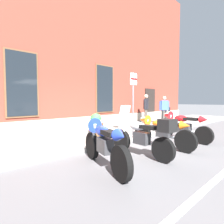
# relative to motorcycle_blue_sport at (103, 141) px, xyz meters

# --- Properties ---
(ground_plane) EXTENTS (140.00, 140.00, 0.00)m
(ground_plane) POSITION_rel_motorcycle_blue_sport_xyz_m (1.85, 1.21, -0.57)
(ground_plane) COLOR #4C4C4F
(sidewalk) EXTENTS (26.84, 3.15, 0.13)m
(sidewalk) POSITION_rel_motorcycle_blue_sport_xyz_m (1.85, 2.79, -0.51)
(sidewalk) COLOR gray
(sidewalk) RESTS_ON ground_plane
(brick_pub_facade) EXTENTS (20.84, 5.71, 9.42)m
(brick_pub_facade) POSITION_rel_motorcycle_blue_sport_xyz_m (1.85, 7.17, 4.13)
(brick_pub_facade) COLOR maroon
(brick_pub_facade) RESTS_ON ground_plane
(motorcycle_blue_sport) EXTENTS (0.86, 2.13, 1.06)m
(motorcycle_blue_sport) POSITION_rel_motorcycle_blue_sport_xyz_m (0.00, 0.00, 0.00)
(motorcycle_blue_sport) COLOR black
(motorcycle_blue_sport) RESTS_ON ground_plane
(motorcycle_silver_touring) EXTENTS (0.62, 2.07, 1.34)m
(motorcycle_silver_touring) POSITION_rel_motorcycle_blue_sport_xyz_m (1.27, -0.18, -0.01)
(motorcycle_silver_touring) COLOR black
(motorcycle_silver_touring) RESTS_ON ground_plane
(motorcycle_orange_sport) EXTENTS (0.62, 2.20, 0.99)m
(motorcycle_orange_sport) POSITION_rel_motorcycle_blue_sport_xyz_m (2.47, 0.08, -0.03)
(motorcycle_orange_sport) COLOR black
(motorcycle_orange_sport) RESTS_ON ground_plane
(motorcycle_red_sport) EXTENTS (0.62, 2.16, 1.07)m
(motorcycle_red_sport) POSITION_rel_motorcycle_blue_sport_xyz_m (3.94, 0.07, 0.01)
(motorcycle_red_sport) COLOR black
(motorcycle_red_sport) RESTS_ON ground_plane
(pedestrian_dark_jacket) EXTENTS (0.63, 0.37, 1.72)m
(pedestrian_dark_jacket) POSITION_rel_motorcycle_blue_sport_xyz_m (6.42, 3.46, 0.53)
(pedestrian_dark_jacket) COLOR #38332D
(pedestrian_dark_jacket) RESTS_ON sidewalk
(pedestrian_blue_top) EXTENTS (0.57, 0.46, 1.61)m
(pedestrian_blue_top) POSITION_rel_motorcycle_blue_sport_xyz_m (7.11, 2.64, 0.45)
(pedestrian_blue_top) COLOR black
(pedestrian_blue_top) RESTS_ON sidewalk
(parking_sign) EXTENTS (0.36, 0.07, 2.44)m
(parking_sign) POSITION_rel_motorcycle_blue_sport_xyz_m (2.95, 1.56, 1.13)
(parking_sign) COLOR #4C4C51
(parking_sign) RESTS_ON sidewalk
(barrel_planter) EXTENTS (0.56, 0.56, 0.91)m
(barrel_planter) POSITION_rel_motorcycle_blue_sport_xyz_m (1.40, 1.96, -0.04)
(barrel_planter) COLOR brown
(barrel_planter) RESTS_ON sidewalk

